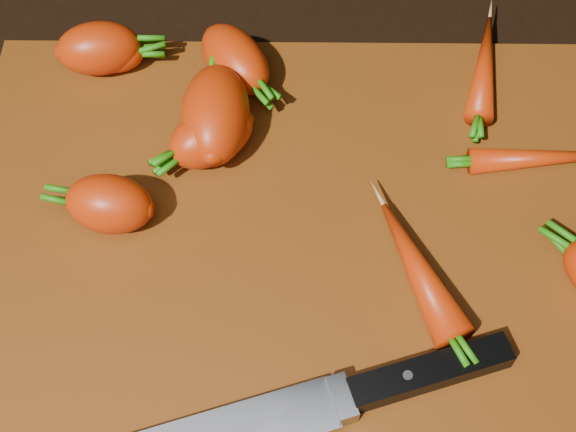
{
  "coord_description": "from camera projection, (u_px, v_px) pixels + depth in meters",
  "views": [
    {
      "loc": [
        0.0,
        -0.3,
        0.53
      ],
      "look_at": [
        0.0,
        0.01,
        0.03
      ],
      "focal_mm": 50.0,
      "sensor_mm": 36.0,
      "label": 1
    }
  ],
  "objects": [
    {
      "name": "carrot_1",
      "position": [
        109.0,
        204.0,
        0.58
      ],
      "size": [
        0.07,
        0.05,
        0.04
      ],
      "primitive_type": "ellipsoid",
      "rotation": [
        0.0,
        0.0,
        2.99
      ],
      "color": "red",
      "rests_on": "cutting_board"
    },
    {
      "name": "carrot_8",
      "position": [
        545.0,
        158.0,
        0.62
      ],
      "size": [
        0.12,
        0.03,
        0.02
      ],
      "primitive_type": "ellipsoid",
      "rotation": [
        0.0,
        0.0,
        0.07
      ],
      "color": "red",
      "rests_on": "cutting_board"
    },
    {
      "name": "carrot_2",
      "position": [
        235.0,
        59.0,
        0.66
      ],
      "size": [
        0.08,
        0.09,
        0.04
      ],
      "primitive_type": "ellipsoid",
      "rotation": [
        0.0,
        0.0,
        -0.96
      ],
      "color": "red",
      "rests_on": "cutting_board"
    },
    {
      "name": "carrot_5",
      "position": [
        114.0,
        54.0,
        0.67
      ],
      "size": [
        0.05,
        0.04,
        0.03
      ],
      "primitive_type": "ellipsoid",
      "rotation": [
        0.0,
        0.0,
        0.08
      ],
      "color": "red",
      "rests_on": "cutting_board"
    },
    {
      "name": "carrot_7",
      "position": [
        484.0,
        66.0,
        0.67
      ],
      "size": [
        0.05,
        0.12,
        0.02
      ],
      "primitive_type": "ellipsoid",
      "rotation": [
        0.0,
        0.0,
        1.37
      ],
      "color": "red",
      "rests_on": "cutting_board"
    },
    {
      "name": "ground",
      "position": [
        288.0,
        251.0,
        0.61
      ],
      "size": [
        2.0,
        2.0,
        0.01
      ],
      "primitive_type": "cube",
      "color": "black"
    },
    {
      "name": "carrot_9",
      "position": [
        418.0,
        269.0,
        0.56
      ],
      "size": [
        0.07,
        0.12,
        0.03
      ],
      "primitive_type": "ellipsoid",
      "rotation": [
        0.0,
        0.0,
        1.95
      ],
      "color": "red",
      "rests_on": "cutting_board"
    },
    {
      "name": "carrot_3",
      "position": [
        215.0,
        114.0,
        0.62
      ],
      "size": [
        0.05,
        0.09,
        0.05
      ],
      "primitive_type": "ellipsoid",
      "rotation": [
        0.0,
        0.0,
        1.56
      ],
      "color": "red",
      "rests_on": "cutting_board"
    },
    {
      "name": "carrot_4",
      "position": [
        211.0,
        136.0,
        0.62
      ],
      "size": [
        0.08,
        0.08,
        0.04
      ],
      "primitive_type": "ellipsoid",
      "rotation": [
        0.0,
        0.0,
        3.77
      ],
      "color": "red",
      "rests_on": "cutting_board"
    },
    {
      "name": "cutting_board",
      "position": [
        288.0,
        244.0,
        0.6
      ],
      "size": [
        0.5,
        0.4,
        0.01
      ],
      "primitive_type": "cube",
      "color": "#63300C",
      "rests_on": "ground"
    },
    {
      "name": "carrot_0",
      "position": [
        99.0,
        48.0,
        0.67
      ],
      "size": [
        0.08,
        0.05,
        0.04
      ],
      "primitive_type": "ellipsoid",
      "rotation": [
        0.0,
        0.0,
        0.15
      ],
      "color": "red",
      "rests_on": "cutting_board"
    }
  ]
}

